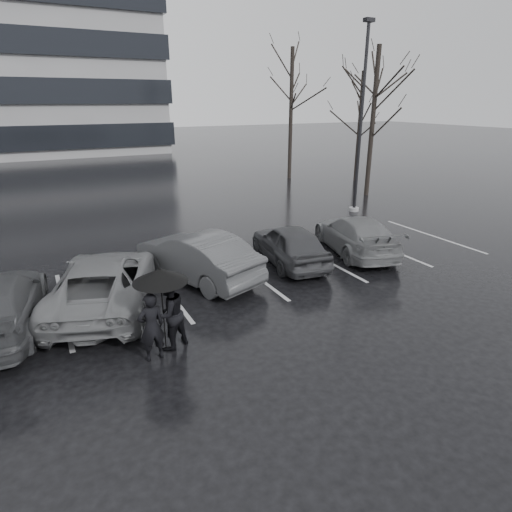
{
  "coord_description": "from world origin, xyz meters",
  "views": [
    {
      "loc": [
        -5.13,
        -9.07,
        5.25
      ],
      "look_at": [
        0.07,
        1.0,
        1.1
      ],
      "focal_mm": 30.0,
      "sensor_mm": 36.0,
      "label": 1
    }
  ],
  "objects": [
    {
      "name": "car_west_b",
      "position": [
        -3.94,
        2.03,
        0.71
      ],
      "size": [
        3.84,
        5.59,
        1.42
      ],
      "primitive_type": "imported",
      "rotation": [
        0.0,
        0.0,
        2.82
      ],
      "color": "#4C4C4E",
      "rests_on": "ground"
    },
    {
      "name": "lamp_post",
      "position": [
        8.83,
        7.27,
        3.93
      ],
      "size": [
        0.47,
        0.47,
        8.59
      ],
      "rotation": [
        0.0,
        0.0,
        -0.39
      ],
      "color": "gray",
      "rests_on": "ground"
    },
    {
      "name": "car_west_a",
      "position": [
        -1.1,
        2.68,
        0.74
      ],
      "size": [
        2.99,
        4.77,
        1.48
      ],
      "primitive_type": "imported",
      "rotation": [
        0.0,
        0.0,
        3.48
      ],
      "color": "#2A2A2C",
      "rests_on": "ground"
    },
    {
      "name": "tree_east",
      "position": [
        12.0,
        10.0,
        4.0
      ],
      "size": [
        0.26,
        0.26,
        8.0
      ],
      "primitive_type": "cylinder",
      "color": "black",
      "rests_on": "ground"
    },
    {
      "name": "pedestrian_right",
      "position": [
        -2.98,
        -0.76,
        0.85
      ],
      "size": [
        1.01,
        0.92,
        1.69
      ],
      "primitive_type": "imported",
      "rotation": [
        0.0,
        0.0,
        3.56
      ],
      "color": "black",
      "rests_on": "ground"
    },
    {
      "name": "ground",
      "position": [
        0.0,
        0.0,
        0.0
      ],
      "size": [
        160.0,
        160.0,
        0.0
      ],
      "primitive_type": "plane",
      "color": "black",
      "rests_on": "ground"
    },
    {
      "name": "pedestrian_left",
      "position": [
        -3.46,
        -1.04,
        0.77
      ],
      "size": [
        0.59,
        0.42,
        1.54
      ],
      "primitive_type": "imported",
      "rotation": [
        0.0,
        0.0,
        3.23
      ],
      "color": "black",
      "rests_on": "ground"
    },
    {
      "name": "tree_ne",
      "position": [
        14.5,
        14.0,
        3.5
      ],
      "size": [
        0.26,
        0.26,
        7.0
      ],
      "primitive_type": "cylinder",
      "color": "black",
      "rests_on": "ground"
    },
    {
      "name": "umbrella",
      "position": [
        -3.13,
        -0.83,
        1.8
      ],
      "size": [
        1.17,
        1.17,
        1.98
      ],
      "color": "black",
      "rests_on": "ground"
    },
    {
      "name": "tree_north",
      "position": [
        11.0,
        17.0,
        4.25
      ],
      "size": [
        0.26,
        0.26,
        8.5
      ],
      "primitive_type": "cylinder",
      "color": "black",
      "rests_on": "ground"
    },
    {
      "name": "car_main",
      "position": [
        2.15,
        2.57,
        0.67
      ],
      "size": [
        2.14,
        4.14,
        1.35
      ],
      "primitive_type": "imported",
      "rotation": [
        0.0,
        0.0,
        3.0
      ],
      "color": "black",
      "rests_on": "ground"
    },
    {
      "name": "stall_stripes",
      "position": [
        -0.8,
        2.5,
        0.0
      ],
      "size": [
        19.72,
        5.0,
        0.0
      ],
      "color": "#B0B0B3",
      "rests_on": "ground"
    },
    {
      "name": "car_east",
      "position": [
        4.87,
        2.43,
        0.66
      ],
      "size": [
        3.02,
        4.88,
        1.32
      ],
      "primitive_type": "imported",
      "rotation": [
        0.0,
        0.0,
        2.87
      ],
      "color": "#4C4C4E",
      "rests_on": "ground"
    }
  ]
}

